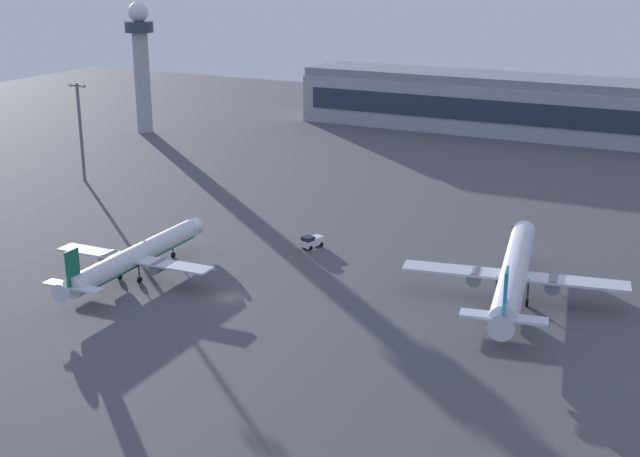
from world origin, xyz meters
The scene contains 7 objects.
ground_plane centered at (0.00, 0.00, 0.00)m, with size 416.00×416.00×0.00m, color #4C4C51.
terminal_building centered at (33.18, 143.89, 8.09)m, with size 183.71×22.40×16.40m.
control_tower centered at (-91.14, 96.33, 21.28)m, with size 8.00×8.00×36.75m.
airplane_terminal_side centered at (-18.00, 0.25, 3.48)m, with size 27.91×35.88×9.21m.
airplane_near_gate centered at (38.10, 18.48, 4.13)m, with size 33.14×42.36×10.91m.
maintenance_van centered at (0.17, 26.17, 1.18)m, with size 3.15×4.54×2.25m.
apron_light_east centered at (-68.21, 44.75, 12.91)m, with size 4.80×0.90×22.25m.
Camera 1 is at (67.29, -101.86, 49.40)m, focal length 48.66 mm.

